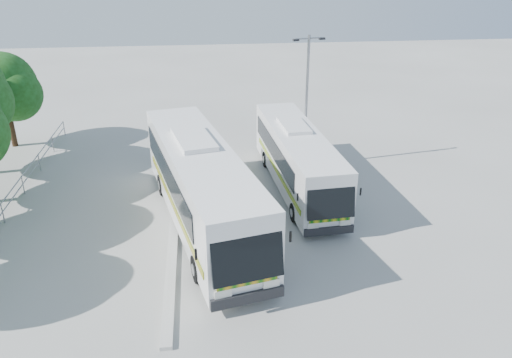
{
  "coord_description": "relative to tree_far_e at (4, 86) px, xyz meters",
  "views": [
    {
      "loc": [
        -0.9,
        -18.09,
        11.28
      ],
      "look_at": [
        1.48,
        2.31,
        1.9
      ],
      "focal_mm": 35.0,
      "sensor_mm": 36.0,
      "label": 1
    }
  ],
  "objects": [
    {
      "name": "coach_adjacent",
      "position": [
        16.57,
        -8.18,
        -2.22
      ],
      "size": [
        2.95,
        11.06,
        3.04
      ],
      "rotation": [
        0.0,
        0.0,
        0.07
      ],
      "color": "silver",
      "rests_on": "ground"
    },
    {
      "name": "lamppost",
      "position": [
        17.55,
        -5.33,
        0.18
      ],
      "size": [
        1.79,
        0.52,
        7.37
      ],
      "rotation": [
        0.0,
        0.0,
        0.2
      ],
      "color": "gray",
      "rests_on": "ground"
    },
    {
      "name": "kerb_divider",
      "position": [
        10.33,
        -11.3,
        -3.81
      ],
      "size": [
        0.4,
        16.0,
        0.15
      ],
      "primitive_type": "cube",
      "color": "#B2B2AD",
      "rests_on": "ground"
    },
    {
      "name": "tree_far_e",
      "position": [
        0.0,
        0.0,
        0.0
      ],
      "size": [
        4.54,
        4.28,
        5.92
      ],
      "color": "#382314",
      "rests_on": "ground"
    },
    {
      "name": "coach_main",
      "position": [
        11.63,
        -11.48,
        -1.9
      ],
      "size": [
        5.4,
        13.32,
        3.63
      ],
      "rotation": [
        0.0,
        0.0,
        0.22
      ],
      "color": "silver",
      "rests_on": "ground"
    },
    {
      "name": "ground",
      "position": [
        12.63,
        -13.3,
        -3.89
      ],
      "size": [
        100.0,
        100.0,
        0.0
      ],
      "primitive_type": "plane",
      "color": "#A5A5A0",
      "rests_on": "ground"
    },
    {
      "name": "railing",
      "position": [
        2.63,
        -9.3,
        -3.15
      ],
      "size": [
        0.06,
        22.0,
        1.0
      ],
      "color": "gray",
      "rests_on": "ground"
    }
  ]
}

